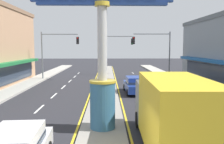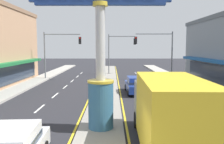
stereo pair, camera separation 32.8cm
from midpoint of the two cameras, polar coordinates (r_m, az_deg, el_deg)
The scene contains 11 objects.
median_strip at distance 24.81m, azimuth -0.88°, elevation -3.53°, with size 2.32×52.00×0.14m, color gray.
sidewalk_left at distance 24.67m, azimuth -22.20°, elevation -4.00°, with size 2.31×60.00×0.18m, color #ADA89E.
sidewalk_right at distance 24.37m, azimuth 20.55°, elevation -4.05°, with size 2.31×60.00×0.18m, color #ADA89E.
lane_markings at distance 23.49m, azimuth -0.94°, elevation -4.24°, with size 9.06×52.00×0.01m.
district_sign at distance 11.48m, azimuth -1.97°, elevation 3.60°, with size 6.86×1.34×7.59m.
traffic_light_left_side at distance 30.70m, azimuth -12.82°, elevation 6.01°, with size 4.86×0.46×6.20m.
traffic_light_right_side at distance 29.80m, azimuth 11.72°, elevation 6.04°, with size 4.86×0.46×6.20m.
traffic_light_median_far at distance 35.60m, azimuth 1.96°, elevation 6.08°, with size 4.20×0.46×6.20m.
box_truck_near_right_lane at distance 9.64m, azimuth 14.44°, elevation -9.38°, with size 2.37×6.95×3.12m.
sedan_far_right_lane at distance 23.12m, azimuth 14.35°, elevation -2.63°, with size 2.00×4.38×1.53m.
sedan_mid_left_lane at distance 21.46m, azimuth 6.51°, elevation -3.15°, with size 1.95×4.36×1.53m.
Camera 2 is at (0.57, -6.46, 4.25)m, focal length 37.01 mm.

